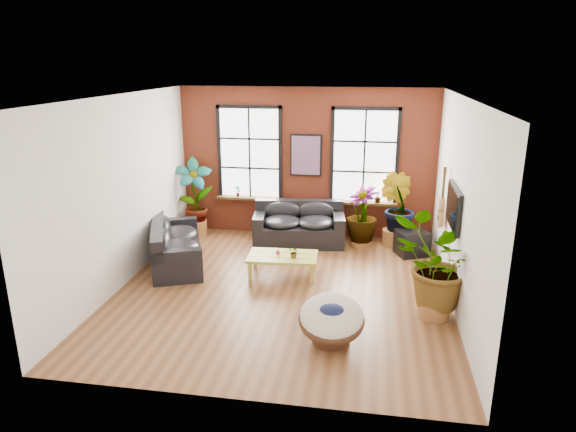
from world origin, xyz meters
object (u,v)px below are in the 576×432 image
Objects in this scene: coffee_table at (283,258)px; papasan_chair at (332,319)px; sofa_left at (174,245)px; sofa_back at (299,225)px.

papasan_chair reaches higher than coffee_table.
papasan_chair is (3.48, -2.58, -0.02)m from sofa_left.
sofa_back is 0.89× the size of sofa_left.
sofa_left reaches higher than coffee_table.
papasan_chair is at bearing -66.64° from coffee_table.
sofa_back reaches higher than coffee_table.
papasan_chair is (1.14, -2.32, -0.00)m from coffee_table.
sofa_back is 4.43m from papasan_chair.
sofa_left is 4.33m from papasan_chair.
coffee_table is at bearing 112.08° from papasan_chair.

